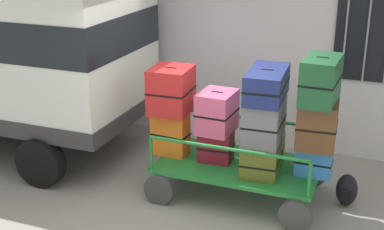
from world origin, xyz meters
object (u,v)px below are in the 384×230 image
object	(u,v)px
suitcase_left_middle	(171,90)
suitcase_center_middle	(264,121)
suitcase_midleft_middle	(217,112)
suitcase_midright_bottom	(314,161)
suitcase_midright_top	(321,80)
backpack	(347,190)
suitcase_center_bottom	(263,154)
suitcase_midleft_bottom	(216,146)
suitcase_center_top	(267,84)
luggage_cart	(238,169)
suitcase_left_bottom	(170,134)
suitcase_midright_middle	(317,125)

from	to	relation	value
suitcase_left_middle	suitcase_center_middle	xyz separation A→B (m)	(1.29, -0.05, -0.25)
suitcase_midleft_middle	suitcase_center_middle	size ratio (longest dim) A/B	0.82
suitcase_midright_bottom	suitcase_midright_top	size ratio (longest dim) A/B	0.64
suitcase_midright_top	backpack	distance (m)	1.56
suitcase_center_bottom	suitcase_midright_bottom	bearing A→B (deg)	2.23
suitcase_left_middle	suitcase_midleft_middle	bearing A→B (deg)	0.50
suitcase_midleft_bottom	suitcase_midright_bottom	world-z (taller)	suitcase_midleft_bottom
suitcase_center_middle	suitcase_midright_top	xyz separation A→B (m)	(0.64, 0.05, 0.59)
suitcase_center_top	suitcase_midright_bottom	size ratio (longest dim) A/B	1.98
suitcase_center_middle	suitcase_left_middle	bearing A→B (deg)	177.65
luggage_cart	suitcase_left_middle	xyz separation A→B (m)	(-0.96, 0.02, 0.99)
suitcase_left_bottom	suitcase_midleft_bottom	xyz separation A→B (m)	(0.64, 0.04, -0.10)
suitcase_center_middle	suitcase_center_bottom	bearing A→B (deg)	90.00
suitcase_center_bottom	suitcase_center_top	world-z (taller)	suitcase_center_top
suitcase_midleft_middle	suitcase_midright_top	distance (m)	1.41
suitcase_midleft_bottom	suitcase_midright_top	bearing A→B (deg)	0.47
backpack	suitcase_midright_bottom	bearing A→B (deg)	-154.25
suitcase_midleft_bottom	suitcase_midleft_middle	xyz separation A→B (m)	(-0.00, 0.02, 0.48)
suitcase_center_bottom	backpack	bearing A→B (deg)	12.09
suitcase_left_bottom	suitcase_midright_middle	size ratio (longest dim) A/B	1.03
suitcase_midleft_middle	backpack	world-z (taller)	suitcase_midleft_middle
suitcase_midright_bottom	suitcase_midright_middle	size ratio (longest dim) A/B	0.78
suitcase_left_middle	suitcase_midright_top	bearing A→B (deg)	-0.08
suitcase_center_bottom	suitcase_center_middle	bearing A→B (deg)	-90.00
suitcase_left_middle	suitcase_midright_bottom	distance (m)	2.06
suitcase_midleft_middle	backpack	bearing A→B (deg)	6.87
suitcase_left_bottom	suitcase_left_middle	bearing A→B (deg)	90.00
suitcase_center_middle	suitcase_midright_bottom	world-z (taller)	suitcase_center_middle
suitcase_left_middle	backpack	size ratio (longest dim) A/B	1.40
suitcase_midright_top	suitcase_midleft_middle	bearing A→B (deg)	179.63
suitcase_left_bottom	suitcase_midleft_middle	xyz separation A→B (m)	(0.64, 0.06, 0.38)
suitcase_center_top	backpack	world-z (taller)	suitcase_center_top
suitcase_left_middle	suitcase_midright_top	xyz separation A→B (m)	(1.93, -0.00, 0.34)
suitcase_midleft_bottom	suitcase_center_bottom	distance (m)	0.64
suitcase_midleft_bottom	suitcase_center_bottom	xyz separation A→B (m)	(0.64, -0.00, -0.01)
suitcase_midright_top	backpack	size ratio (longest dim) A/B	1.62
luggage_cart	suitcase_left_bottom	distance (m)	1.04
suitcase_center_top	backpack	bearing A→B (deg)	11.24
suitcase_midleft_middle	suitcase_midright_bottom	xyz separation A→B (m)	(1.29, 0.00, -0.49)
suitcase_center_top	suitcase_midright_middle	distance (m)	0.78
suitcase_left_middle	backpack	world-z (taller)	suitcase_left_middle
suitcase_midright_bottom	backpack	bearing A→B (deg)	25.75
suitcase_midleft_middle	suitcase_center_bottom	world-z (taller)	suitcase_midleft_middle
suitcase_left_bottom	suitcase_midright_top	world-z (taller)	suitcase_midright_top
suitcase_left_bottom	suitcase_center_bottom	world-z (taller)	suitcase_left_bottom
suitcase_center_middle	suitcase_center_top	bearing A→B (deg)	90.00
suitcase_midleft_bottom	backpack	world-z (taller)	suitcase_midleft_bottom
suitcase_center_middle	suitcase_center_top	distance (m)	0.47
suitcase_midleft_middle	suitcase_center_top	distance (m)	0.78
luggage_cart	suitcase_midleft_bottom	bearing A→B (deg)	179.11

